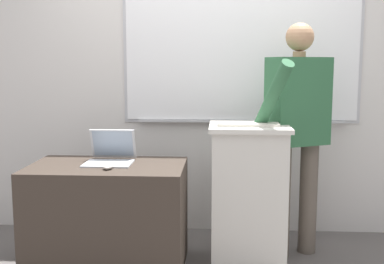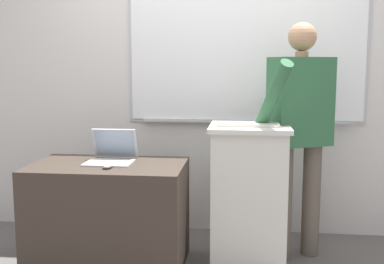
{
  "view_description": "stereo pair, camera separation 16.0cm",
  "coord_description": "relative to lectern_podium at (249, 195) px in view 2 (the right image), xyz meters",
  "views": [
    {
      "loc": [
        0.13,
        -2.72,
        1.39
      ],
      "look_at": [
        -0.06,
        0.46,
        0.94
      ],
      "focal_mm": 45.0,
      "sensor_mm": 36.0,
      "label": 1
    },
    {
      "loc": [
        0.29,
        -2.71,
        1.39
      ],
      "look_at": [
        -0.06,
        0.46,
        0.94
      ],
      "focal_mm": 45.0,
      "sensor_mm": 36.0,
      "label": 2
    }
  ],
  "objects": [
    {
      "name": "back_wall",
      "position": [
        -0.31,
        0.73,
        0.82
      ],
      "size": [
        6.4,
        0.17,
        2.61
      ],
      "color": "silver",
      "rests_on": "ground_plane"
    },
    {
      "name": "lectern_podium",
      "position": [
        0.0,
        0.0,
        0.0
      ],
      "size": [
        0.54,
        0.53,
        0.98
      ],
      "color": "beige",
      "rests_on": "ground_plane"
    },
    {
      "name": "side_desk",
      "position": [
        -0.96,
        -0.13,
        -0.13
      ],
      "size": [
        1.04,
        0.64,
        0.72
      ],
      "color": "#382D26",
      "rests_on": "ground_plane"
    },
    {
      "name": "person_presenter",
      "position": [
        0.35,
        0.16,
        0.48
      ],
      "size": [
        0.6,
        0.69,
        1.68
      ],
      "rotation": [
        0.0,
        0.0,
        0.45
      ],
      "color": "brown",
      "rests_on": "ground_plane"
    },
    {
      "name": "laptop",
      "position": [
        -0.95,
        -0.02,
        0.29
      ],
      "size": [
        0.32,
        0.33,
        0.22
      ],
      "color": "#B7BABF",
      "rests_on": "side_desk"
    },
    {
      "name": "wireless_keyboard",
      "position": [
        -0.01,
        -0.07,
        0.5
      ],
      "size": [
        0.41,
        0.14,
        0.02
      ],
      "color": "beige",
      "rests_on": "lectern_podium"
    },
    {
      "name": "computer_mouse_by_laptop",
      "position": [
        -0.92,
        -0.26,
        0.24
      ],
      "size": [
        0.06,
        0.1,
        0.03
      ],
      "color": "silver",
      "rests_on": "side_desk"
    }
  ]
}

